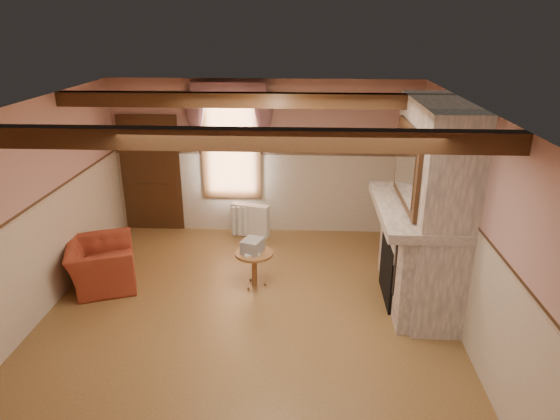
# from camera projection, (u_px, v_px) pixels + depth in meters

# --- Properties ---
(floor) EXTENTS (5.50, 6.00, 0.01)m
(floor) POSITION_uv_depth(u_px,v_px,m) (247.00, 316.00, 6.72)
(floor) COLOR brown
(floor) RESTS_ON ground
(ceiling) EXTENTS (5.50, 6.00, 0.01)m
(ceiling) POSITION_uv_depth(u_px,v_px,m) (241.00, 107.00, 5.72)
(ceiling) COLOR silver
(ceiling) RESTS_ON wall_back
(wall_back) EXTENTS (5.50, 0.02, 2.80)m
(wall_back) POSITION_uv_depth(u_px,v_px,m) (265.00, 158.00, 9.02)
(wall_back) COLOR tan
(wall_back) RESTS_ON floor
(wall_front) EXTENTS (5.50, 0.02, 2.80)m
(wall_front) POSITION_uv_depth(u_px,v_px,m) (192.00, 383.00, 3.43)
(wall_front) COLOR tan
(wall_front) RESTS_ON floor
(wall_left) EXTENTS (0.02, 6.00, 2.80)m
(wall_left) POSITION_uv_depth(u_px,v_px,m) (31.00, 215.00, 6.36)
(wall_left) COLOR tan
(wall_left) RESTS_ON floor
(wall_right) EXTENTS (0.02, 6.00, 2.80)m
(wall_right) POSITION_uv_depth(u_px,v_px,m) (468.00, 225.00, 6.08)
(wall_right) COLOR tan
(wall_right) RESTS_ON floor
(wainscot) EXTENTS (5.50, 6.00, 1.50)m
(wainscot) POSITION_uv_depth(u_px,v_px,m) (246.00, 266.00, 6.46)
(wainscot) COLOR beige
(wainscot) RESTS_ON floor
(chair_rail) EXTENTS (5.50, 6.00, 0.08)m
(chair_rail) POSITION_uv_depth(u_px,v_px,m) (244.00, 212.00, 6.19)
(chair_rail) COLOR black
(chair_rail) RESTS_ON wainscot
(firebox) EXTENTS (0.20, 0.95, 0.90)m
(firebox) POSITION_uv_depth(u_px,v_px,m) (392.00, 269.00, 7.02)
(firebox) COLOR black
(firebox) RESTS_ON floor
(armchair) EXTENTS (1.23, 1.31, 0.68)m
(armchair) POSITION_uv_depth(u_px,v_px,m) (102.00, 264.00, 7.40)
(armchair) COLOR maroon
(armchair) RESTS_ON floor
(side_table) EXTENTS (0.59, 0.59, 0.55)m
(side_table) POSITION_uv_depth(u_px,v_px,m) (254.00, 269.00, 7.40)
(side_table) COLOR brown
(side_table) RESTS_ON floor
(book_stack) EXTENTS (0.35, 0.39, 0.20)m
(book_stack) POSITION_uv_depth(u_px,v_px,m) (253.00, 246.00, 7.28)
(book_stack) COLOR #B7AD8C
(book_stack) RESTS_ON side_table
(radiator) EXTENTS (0.72, 0.37, 0.60)m
(radiator) POSITION_uv_depth(u_px,v_px,m) (250.00, 220.00, 9.15)
(radiator) COLOR white
(radiator) RESTS_ON floor
(bowl) EXTENTS (0.35, 0.35, 0.09)m
(bowl) POSITION_uv_depth(u_px,v_px,m) (420.00, 206.00, 6.50)
(bowl) COLOR brown
(bowl) RESTS_ON mantel
(mantel_clock) EXTENTS (0.14, 0.24, 0.20)m
(mantel_clock) POSITION_uv_depth(u_px,v_px,m) (407.00, 180.00, 7.38)
(mantel_clock) COLOR black
(mantel_clock) RESTS_ON mantel
(oil_lamp) EXTENTS (0.11, 0.11, 0.28)m
(oil_lamp) POSITION_uv_depth(u_px,v_px,m) (410.00, 183.00, 7.12)
(oil_lamp) COLOR #BD8235
(oil_lamp) RESTS_ON mantel
(candle_red) EXTENTS (0.06, 0.06, 0.16)m
(candle_red) POSITION_uv_depth(u_px,v_px,m) (424.00, 211.00, 6.25)
(candle_red) COLOR #B4161D
(candle_red) RESTS_ON mantel
(jar_yellow) EXTENTS (0.06, 0.06, 0.12)m
(jar_yellow) POSITION_uv_depth(u_px,v_px,m) (422.00, 209.00, 6.37)
(jar_yellow) COLOR gold
(jar_yellow) RESTS_ON mantel
(fireplace) EXTENTS (0.85, 2.00, 2.80)m
(fireplace) POSITION_uv_depth(u_px,v_px,m) (430.00, 207.00, 6.66)
(fireplace) COLOR gray
(fireplace) RESTS_ON floor
(mantel) EXTENTS (1.05, 2.05, 0.12)m
(mantel) POSITION_uv_depth(u_px,v_px,m) (416.00, 209.00, 6.68)
(mantel) COLOR gray
(mantel) RESTS_ON fireplace
(overmantel_mirror) EXTENTS (0.06, 1.44, 1.04)m
(overmantel_mirror) POSITION_uv_depth(u_px,v_px,m) (407.00, 165.00, 6.47)
(overmantel_mirror) COLOR silver
(overmantel_mirror) RESTS_ON fireplace
(door) EXTENTS (1.10, 0.10, 2.10)m
(door) POSITION_uv_depth(u_px,v_px,m) (151.00, 175.00, 9.20)
(door) COLOR black
(door) RESTS_ON floor
(window) EXTENTS (1.06, 0.08, 2.02)m
(window) POSITION_uv_depth(u_px,v_px,m) (231.00, 144.00, 8.93)
(window) COLOR white
(window) RESTS_ON wall_back
(window_drapes) EXTENTS (1.30, 0.14, 1.40)m
(window_drapes) POSITION_uv_depth(u_px,v_px,m) (229.00, 111.00, 8.64)
(window_drapes) COLOR gray
(window_drapes) RESTS_ON wall_back
(ceiling_beam_front) EXTENTS (5.50, 0.18, 0.20)m
(ceiling_beam_front) POSITION_uv_depth(u_px,v_px,m) (225.00, 139.00, 4.64)
(ceiling_beam_front) COLOR black
(ceiling_beam_front) RESTS_ON ceiling
(ceiling_beam_back) EXTENTS (5.50, 0.18, 0.20)m
(ceiling_beam_back) POSITION_uv_depth(u_px,v_px,m) (253.00, 100.00, 6.88)
(ceiling_beam_back) COLOR black
(ceiling_beam_back) RESTS_ON ceiling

